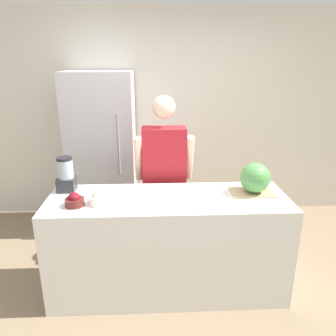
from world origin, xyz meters
TOP-DOWN VIEW (x-y plane):
  - ground_plane at (0.00, 0.00)m, footprint 14.00×14.00m
  - wall_back at (0.00, 2.00)m, footprint 8.00×0.06m
  - counter_island at (0.00, 0.33)m, footprint 2.01×0.67m
  - refrigerator at (-0.71, 1.60)m, footprint 0.75×0.73m
  - person at (-0.01, 0.87)m, footprint 0.56×0.27m
  - cutting_board at (0.73, 0.40)m, footprint 0.38×0.24m
  - watermelon at (0.74, 0.39)m, footprint 0.26×0.26m
  - bowl_cherries at (-0.74, 0.21)m, footprint 0.15×0.15m
  - bowl_cream at (-0.56, 0.24)m, footprint 0.16×0.16m
  - blender at (-0.88, 0.53)m, footprint 0.15×0.15m

SIDE VIEW (x-z plane):
  - ground_plane at x=0.00m, z-range 0.00..0.00m
  - counter_island at x=0.00m, z-range 0.00..0.88m
  - person at x=-0.01m, z-range 0.02..1.69m
  - cutting_board at x=0.73m, z-range 0.88..0.90m
  - bowl_cherries at x=-0.74m, z-range 0.87..0.98m
  - refrigerator at x=-0.71m, z-range 0.00..1.86m
  - bowl_cream at x=-0.56m, z-range 0.87..0.99m
  - watermelon at x=0.74m, z-range 0.90..1.15m
  - blender at x=-0.88m, z-range 0.88..1.18m
  - wall_back at x=0.00m, z-range 0.00..2.60m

